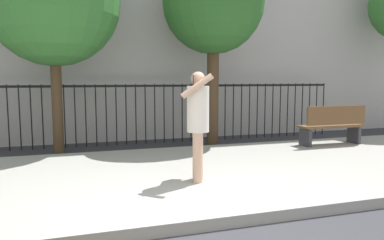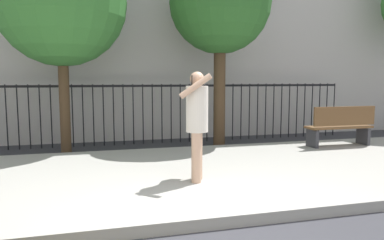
{
  "view_description": "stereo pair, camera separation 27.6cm",
  "coord_description": "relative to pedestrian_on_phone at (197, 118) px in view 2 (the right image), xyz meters",
  "views": [
    {
      "loc": [
        -1.39,
        -3.75,
        1.72
      ],
      "look_at": [
        0.4,
        1.85,
        1.07
      ],
      "focal_mm": 34.31,
      "sensor_mm": 36.0,
      "label": 1
    },
    {
      "loc": [
        -1.12,
        -3.82,
        1.72
      ],
      "look_at": [
        0.4,
        1.85,
        1.07
      ],
      "focal_mm": 34.31,
      "sensor_mm": 36.0,
      "label": 2
    }
  ],
  "objects": [
    {
      "name": "ground_plane",
      "position": [
        -0.41,
        -1.57,
        -1.13
      ],
      "size": [
        60.0,
        60.0,
        0.0
      ],
      "primitive_type": "plane",
      "color": "#333338"
    },
    {
      "name": "iron_fence",
      "position": [
        -0.41,
        4.33,
        -0.11
      ],
      "size": [
        12.03,
        0.04,
        1.6
      ],
      "color": "black",
      "rests_on": "ground"
    },
    {
      "name": "street_tree_near",
      "position": [
        -2.19,
        3.6,
        2.35
      ],
      "size": [
        2.97,
        2.97,
        4.98
      ],
      "color": "#4C3823",
      "rests_on": "ground"
    },
    {
      "name": "street_tree_mid",
      "position": [
        1.6,
        3.55,
        2.47
      ],
      "size": [
        2.56,
        2.56,
        4.92
      ],
      "color": "#4C3823",
      "rests_on": "ground"
    },
    {
      "name": "street_bench",
      "position": [
        4.06,
        1.94,
        -0.48
      ],
      "size": [
        1.6,
        0.45,
        0.95
      ],
      "color": "brown",
      "rests_on": "sidewalk"
    },
    {
      "name": "pedestrian_on_phone",
      "position": [
        0.0,
        0.0,
        0.0
      ],
      "size": [
        0.54,
        0.72,
        1.69
      ],
      "color": "tan",
      "rests_on": "sidewalk"
    },
    {
      "name": "sidewalk",
      "position": [
        -0.41,
        0.63,
        -1.06
      ],
      "size": [
        28.0,
        4.4,
        0.15
      ],
      "primitive_type": "cube",
      "color": "#9E9B93",
      "rests_on": "ground"
    }
  ]
}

